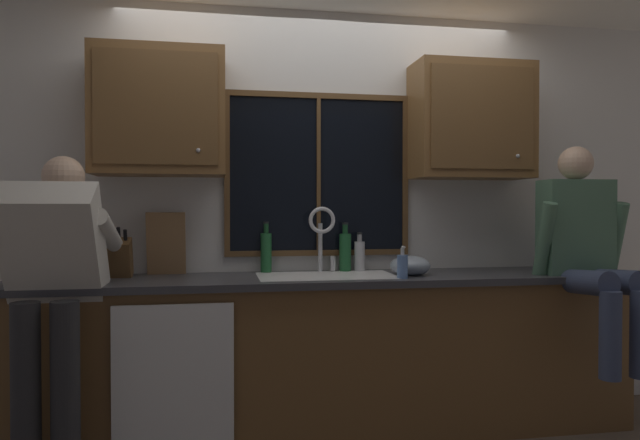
% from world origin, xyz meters
% --- Properties ---
extents(back_wall, '(5.93, 0.12, 2.55)m').
position_xyz_m(back_wall, '(0.00, 0.06, 1.27)').
color(back_wall, silver).
rests_on(back_wall, floor).
extents(window_glass, '(1.10, 0.02, 0.95)m').
position_xyz_m(window_glass, '(-0.02, -0.01, 1.52)').
color(window_glass, black).
extents(window_frame_top, '(1.17, 0.02, 0.04)m').
position_xyz_m(window_frame_top, '(-0.02, -0.02, 2.02)').
color(window_frame_top, brown).
extents(window_frame_bottom, '(1.17, 0.02, 0.04)m').
position_xyz_m(window_frame_bottom, '(-0.02, -0.02, 1.03)').
color(window_frame_bottom, brown).
extents(window_frame_left, '(0.03, 0.02, 0.95)m').
position_xyz_m(window_frame_left, '(-0.59, -0.02, 1.52)').
color(window_frame_left, brown).
extents(window_frame_right, '(0.03, 0.02, 0.95)m').
position_xyz_m(window_frame_right, '(0.54, -0.02, 1.52)').
color(window_frame_right, brown).
extents(window_mullion_center, '(0.02, 0.02, 0.95)m').
position_xyz_m(window_mullion_center, '(-0.02, -0.02, 1.52)').
color(window_mullion_center, brown).
extents(lower_cabinet_run, '(3.53, 0.58, 0.88)m').
position_xyz_m(lower_cabinet_run, '(0.00, -0.29, 0.44)').
color(lower_cabinet_run, brown).
rests_on(lower_cabinet_run, floor).
extents(countertop, '(3.59, 0.62, 0.04)m').
position_xyz_m(countertop, '(0.00, -0.31, 0.90)').
color(countertop, '#38383D').
rests_on(countertop, lower_cabinet_run).
extents(dishwasher_front, '(0.60, 0.02, 0.74)m').
position_xyz_m(dishwasher_front, '(-0.87, -0.61, 0.46)').
color(dishwasher_front, white).
extents(upper_cabinet_left, '(0.74, 0.36, 0.72)m').
position_xyz_m(upper_cabinet_left, '(-0.97, -0.17, 1.86)').
color(upper_cabinet_left, brown).
extents(upper_cabinet_right, '(0.74, 0.36, 0.72)m').
position_xyz_m(upper_cabinet_right, '(0.93, -0.17, 1.86)').
color(upper_cabinet_right, brown).
extents(sink, '(0.80, 0.46, 0.21)m').
position_xyz_m(sink, '(-0.02, -0.30, 0.82)').
color(sink, silver).
rests_on(sink, lower_cabinet_run).
extents(faucet, '(0.18, 0.09, 0.40)m').
position_xyz_m(faucet, '(-0.02, -0.12, 1.17)').
color(faucet, silver).
rests_on(faucet, countertop).
extents(person_standing, '(0.53, 0.68, 1.58)m').
position_xyz_m(person_standing, '(-1.43, -0.63, 0.97)').
color(person_standing, '#262628').
rests_on(person_standing, floor).
extents(person_sitting_on_counter, '(0.54, 0.61, 1.26)m').
position_xyz_m(person_sitting_on_counter, '(1.45, -0.57, 1.10)').
color(person_sitting_on_counter, '#384260').
rests_on(person_sitting_on_counter, countertop).
extents(knife_block, '(0.12, 0.18, 0.32)m').
position_xyz_m(knife_block, '(-1.19, -0.19, 1.03)').
color(knife_block, brown).
rests_on(knife_block, countertop).
extents(cutting_board, '(0.22, 0.10, 0.37)m').
position_xyz_m(cutting_board, '(-0.95, -0.09, 1.10)').
color(cutting_board, '#997047').
rests_on(cutting_board, countertop).
extents(mixing_bowl, '(0.24, 0.24, 0.12)m').
position_xyz_m(mixing_bowl, '(0.47, -0.34, 0.97)').
color(mixing_bowl, '#8C99A8').
rests_on(mixing_bowl, countertop).
extents(soap_dispenser, '(0.06, 0.07, 0.18)m').
position_xyz_m(soap_dispenser, '(0.37, -0.50, 0.99)').
color(soap_dispenser, '#668CCC').
rests_on(soap_dispenser, countertop).
extents(bottle_green_glass, '(0.07, 0.07, 0.31)m').
position_xyz_m(bottle_green_glass, '(-0.36, -0.06, 1.05)').
color(bottle_green_glass, '#1E592D').
rests_on(bottle_green_glass, countertop).
extents(bottle_tall_clear, '(0.07, 0.07, 0.30)m').
position_xyz_m(bottle_tall_clear, '(0.13, -0.08, 1.05)').
color(bottle_tall_clear, '#1E592D').
rests_on(bottle_tall_clear, countertop).
extents(bottle_amber_small, '(0.06, 0.06, 0.24)m').
position_xyz_m(bottle_amber_small, '(0.22, -0.09, 1.02)').
color(bottle_amber_small, '#B7B7BC').
rests_on(bottle_amber_small, countertop).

